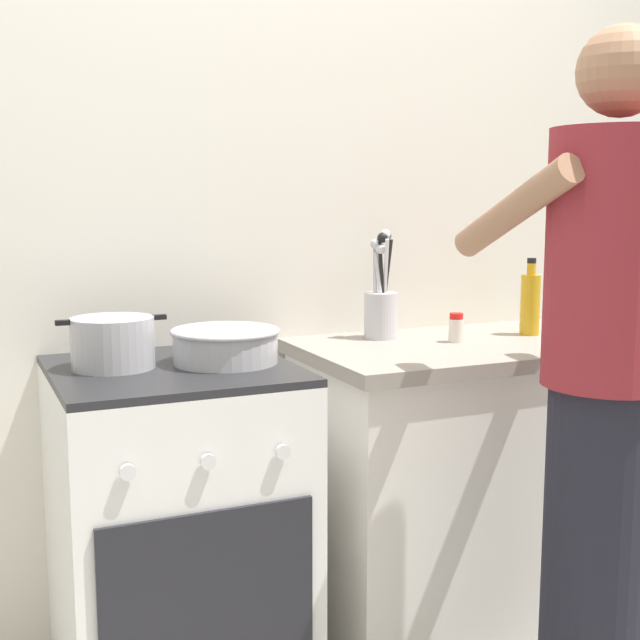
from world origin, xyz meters
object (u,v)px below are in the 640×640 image
stove_range (177,535)px  mixing_bowl (225,344)px  pot (113,343)px  spice_bottle (456,328)px  utensil_crock (381,306)px  oil_bottle (530,303)px  person (604,401)px

stove_range → mixing_bowl: mixing_bowl is taller
stove_range → pot: bearing=163.8°
pot → mixing_bowl: bearing=-9.7°
mixing_bowl → spice_bottle: size_ratio=3.28×
pot → mixing_bowl: 0.28m
utensil_crock → spice_bottle: size_ratio=3.81×
stove_range → utensil_crock: 0.90m
pot → oil_bottle: oil_bottle is taller
oil_bottle → mixing_bowl: bearing=-177.3°
mixing_bowl → person: size_ratio=0.17×
stove_range → spice_bottle: (0.86, 0.02, 0.49)m
pot → person: person is taller
stove_range → mixing_bowl: bearing=-3.0°
spice_bottle → oil_bottle: 0.29m
spice_bottle → mixing_bowl: bearing=-178.1°
mixing_bowl → person: 0.94m
oil_bottle → person: bearing=-113.8°
mixing_bowl → oil_bottle: size_ratio=1.19×
utensil_crock → spice_bottle: 0.24m
spice_bottle → stove_range: bearing=-178.9°
spice_bottle → oil_bottle: size_ratio=0.36×
mixing_bowl → pot: bearing=170.3°
stove_range → spice_bottle: size_ratio=10.34×
stove_range → person: 1.13m
pot → spice_bottle: 1.00m
spice_bottle → person: person is taller
utensil_crock → spice_bottle: utensil_crock is taller
pot → mixing_bowl: size_ratio=0.96×
mixing_bowl → spice_bottle: 0.72m
stove_range → person: person is taller
pot → oil_bottle: size_ratio=1.14×
spice_bottle → pot: bearing=178.7°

